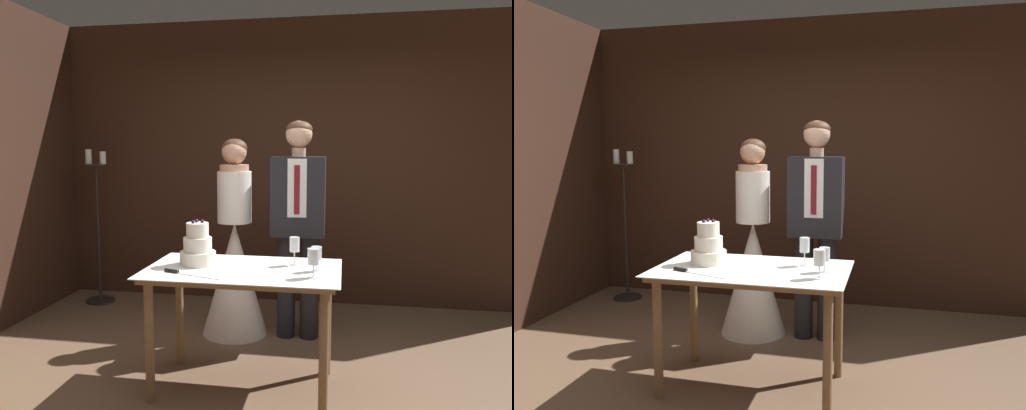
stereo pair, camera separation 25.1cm
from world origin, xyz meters
TOP-DOWN VIEW (x-y plane):
  - ground_plane at (0.00, 0.00)m, footprint 40.00×40.00m
  - wall_back at (0.00, 2.21)m, footprint 5.00×0.12m
  - cake_table at (-0.17, 0.26)m, footprint 1.23×0.75m
  - tiered_cake at (-0.48, 0.32)m, footprint 0.24×0.24m
  - cake_knife at (-0.51, 0.06)m, footprint 0.39×0.14m
  - wine_glass_near at (0.14, 0.41)m, footprint 0.06×0.06m
  - wine_glass_middle at (0.28, 0.12)m, footprint 0.07×0.07m
  - wine_glass_far at (0.29, 0.27)m, footprint 0.07×0.07m
  - bride at (-0.43, 1.19)m, footprint 0.54×0.54m
  - groom at (0.09, 1.19)m, footprint 0.42×0.25m
  - candle_stand at (-1.95, 1.79)m, footprint 0.28×0.28m

SIDE VIEW (x-z plane):
  - ground_plane at x=0.00m, z-range 0.00..0.00m
  - bride at x=-0.43m, z-range -0.22..1.41m
  - cake_table at x=-0.17m, z-range 0.29..1.08m
  - candle_stand at x=-1.95m, z-range -0.06..1.48m
  - cake_knife at x=-0.51m, z-range 0.79..0.81m
  - wine_glass_far at x=0.29m, z-range 0.82..0.97m
  - tiered_cake at x=-0.48m, z-range 0.75..1.05m
  - wine_glass_middle at x=0.28m, z-range 0.82..0.99m
  - wine_glass_near at x=0.14m, z-range 0.83..1.01m
  - groom at x=0.09m, z-range 0.11..1.87m
  - wall_back at x=0.00m, z-range 0.00..2.79m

